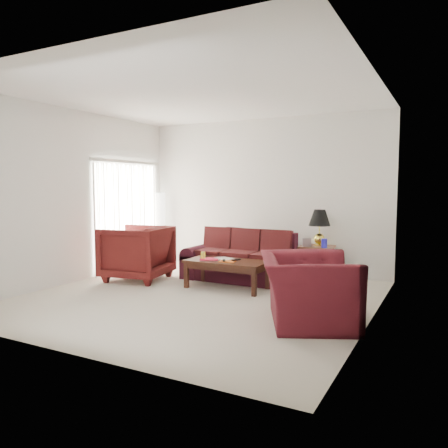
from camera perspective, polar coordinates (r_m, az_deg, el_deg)
name	(u,v)px	position (r m, az deg, el deg)	size (l,w,h in m)	color
floor	(198,298)	(6.68, -3.44, -9.57)	(5.00, 5.00, 0.00)	beige
blinds	(128,216)	(8.96, -12.46, 1.03)	(0.10, 2.00, 2.16)	silver
sofa	(242,257)	(7.78, 2.32, -4.27)	(2.10, 0.91, 0.86)	black
throw_pillow	(235,237)	(8.60, 1.38, -1.74)	(0.39, 0.11, 0.39)	black
end_table	(316,263)	(8.01, 11.95, -4.99)	(0.56, 0.56, 0.61)	#472518
table_lamp	(319,228)	(7.97, 12.36, -0.47)	(0.39, 0.39, 0.65)	gold
clock	(307,242)	(7.83, 10.76, -2.36)	(0.15, 0.05, 0.15)	#AEAEB2
blue_canister	(324,243)	(7.73, 12.96, -2.47)	(0.10, 0.10, 0.16)	#1C19A6
picture_frame	(309,240)	(8.18, 11.06, -2.03)	(0.13, 0.02, 0.16)	silver
floor_lamp	(160,227)	(9.61, -8.34, -0.45)	(0.25, 0.25, 1.56)	white
armchair_left	(137,253)	(7.98, -11.31, -3.69)	(1.04, 1.08, 0.98)	#461110
armchair_right	(307,289)	(5.50, 10.84, -8.40)	(1.27, 1.11, 0.82)	#471018
coffee_table	(227,274)	(7.20, 0.39, -6.59)	(1.33, 0.67, 0.47)	black
magazine_red	(209,259)	(7.25, -1.92, -4.58)	(0.30, 0.23, 0.02)	#B5122F
magazine_white	(224,259)	(7.27, 0.02, -4.55)	(0.31, 0.23, 0.02)	silver
magazine_orange	(227,261)	(7.02, 0.45, -4.90)	(0.25, 0.19, 0.01)	#D65E19
remote_a	(224,260)	(7.01, 0.00, -4.75)	(0.05, 0.15, 0.02)	black
remote_b	(236,260)	(7.05, 1.60, -4.69)	(0.04, 0.15, 0.02)	black
yellow_glass	(203,256)	(7.26, -2.75, -4.14)	(0.07, 0.07, 0.13)	yellow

